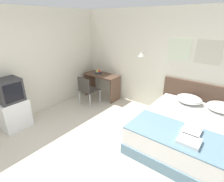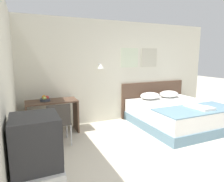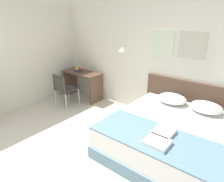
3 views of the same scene
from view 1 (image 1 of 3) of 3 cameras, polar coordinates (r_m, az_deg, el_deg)
The scene contains 14 objects.
ground_plane at distance 3.20m, azimuth -8.93°, elevation -25.34°, with size 24.00×24.00×0.00m, color beige.
wall_back at distance 4.73m, azimuth 16.58°, elevation 8.94°, with size 5.84×0.31×2.65m.
bed at distance 3.85m, azimuth 24.68°, elevation -12.63°, with size 1.97×2.05×0.56m.
headboard at distance 4.67m, azimuth 28.35°, elevation -3.94°, with size 2.09×0.06×0.99m.
pillow_left at distance 4.38m, azimuth 23.83°, elevation -2.47°, with size 0.57×0.46×0.19m.
pillow_right at distance 4.30m, azimuth 32.18°, elevation -4.53°, with size 0.57×0.46×0.19m.
throw_blanket at distance 3.19m, azimuth 22.81°, elevation -13.53°, with size 1.91×0.82×0.02m.
folded_towel_near_foot at distance 3.28m, azimuth 24.47°, elevation -11.89°, with size 0.29×0.34×0.06m.
folded_towel_mid_bed at distance 3.04m, azimuth 23.85°, elevation -14.73°, with size 0.33×0.29×0.06m.
desk at distance 5.55m, azimuth -3.30°, elevation 3.11°, with size 1.12×0.52×0.77m.
desk_chair at distance 5.07m, azimuth -8.23°, elevation 0.76°, with size 0.47×0.47×0.85m.
fruit_bowl at distance 5.55m, azimuth -4.44°, elevation 6.18°, with size 0.23×0.23×0.13m.
tv_stand at distance 4.63m, azimuth -29.18°, elevation -6.59°, with size 0.47×0.58×0.68m.
television at distance 4.40m, azimuth -30.60°, elevation 0.21°, with size 0.46×0.48×0.51m.
Camera 1 is at (1.65, -1.41, 2.35)m, focal length 28.00 mm.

